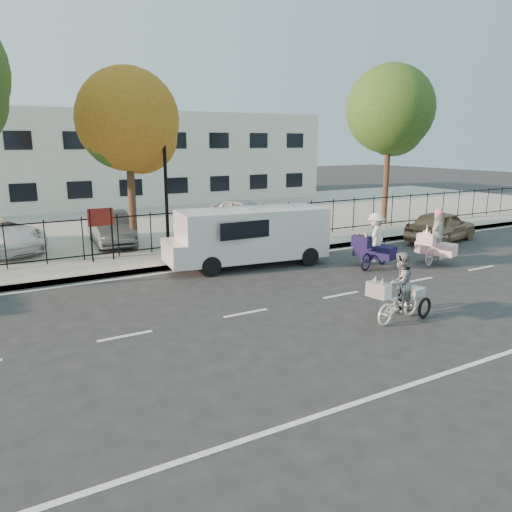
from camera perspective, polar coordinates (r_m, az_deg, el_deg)
ground at (r=12.39m, az=-1.15°, el=-6.56°), size 120.00×120.00×0.00m
road_markings at (r=12.39m, az=-1.15°, el=-6.53°), size 60.00×9.52×0.01m
curb at (r=16.79m, az=-9.48°, el=-1.23°), size 60.00×0.10×0.15m
sidewalk at (r=17.75m, az=-10.68°, el=-0.50°), size 60.00×2.20×0.15m
parking_lot at (r=26.17m, az=-17.21°, el=3.45°), size 60.00×15.60×0.15m
iron_fence at (r=18.60m, az=-11.92°, el=2.66°), size 58.00×0.06×1.50m
building at (r=35.70m, az=-21.22°, el=10.27°), size 34.00×10.00×6.00m
lamppost at (r=18.13m, az=-10.32°, el=9.51°), size 0.36×0.36×4.33m
street_sign at (r=17.66m, az=-17.30°, el=3.51°), size 0.85×0.06×1.80m
zebra_trike at (r=12.17m, az=16.04°, el=-4.27°), size 1.94×0.98×1.66m
unicorn_bike at (r=18.17m, az=19.87°, el=1.31°), size 1.95×1.41×1.92m
bull_bike at (r=17.03m, az=13.39°, el=1.10°), size 2.06×1.46×1.86m
white_van at (r=16.83m, az=-0.72°, el=2.44°), size 5.63×2.45×1.93m
gold_sedan at (r=22.37m, az=20.40°, el=3.22°), size 4.18×2.48×1.33m
lot_car_c at (r=20.63m, az=-16.27°, el=3.10°), size 1.63×3.97×1.28m
lot_car_d at (r=24.47m, az=-1.40°, el=5.08°), size 2.63×4.02×1.27m
tree_mid at (r=19.12m, az=-14.07°, el=14.35°), size 3.69×3.68×6.75m
tree_east at (r=26.00m, az=15.19°, el=15.43°), size 4.25×4.25×7.79m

